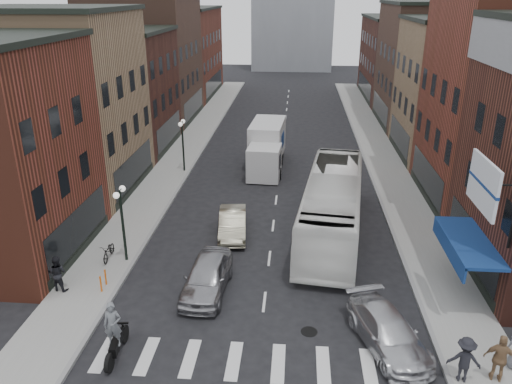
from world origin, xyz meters
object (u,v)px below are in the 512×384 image
box_truck (266,147)px  ped_right_b (500,358)px  motorcycle_rider (114,332)px  parked_bicycle (109,251)px  billboard_sign (485,186)px  transit_bus (332,205)px  bike_rack (103,280)px  curb_car (388,332)px  ped_left_solo (58,273)px  ped_right_a (465,360)px  streetlamp_near (121,211)px  sedan_left_near (207,276)px  sedan_left_far (233,223)px  streetlamp_far (182,136)px

box_truck → ped_right_b: box_truck is taller
box_truck → motorcycle_rider: (-4.35, -22.70, -0.57)m
parked_bicycle → ped_right_b: bearing=-27.0°
billboard_sign → transit_bus: size_ratio=0.29×
bike_rack → box_truck: box_truck is taller
billboard_sign → curb_car: bearing=-148.4°
billboard_sign → ped_left_solo: (-18.19, 0.50, -5.11)m
transit_bus → parked_bicycle: 12.52m
ped_right_a → ped_right_b: ped_right_b is taller
curb_car → parked_bicycle: curb_car is taller
bike_rack → ped_right_a: ped_right_a is taller
streetlamp_near → sedan_left_near: bearing=-26.6°
billboard_sign → transit_bus: bearing=123.8°
ped_right_b → curb_car: bearing=-9.4°
sedan_left_far → parked_bicycle: size_ratio=2.59×
streetlamp_far → ped_right_a: size_ratio=2.30×
streetlamp_far → curb_car: (12.46, -19.67, -2.21)m
billboard_sign → streetlamp_far: bearing=132.4°
bike_rack → sedan_left_near: bearing=4.2°
bike_rack → ped_right_a: bearing=-17.6°
curb_car → bike_rack: bearing=148.3°
parked_bicycle → streetlamp_far: bearing=82.8°
transit_bus → sedan_left_far: transit_bus is taller
streetlamp_far → motorcycle_rider: bearing=-84.7°
sedan_left_near → transit_bus: bearing=49.6°
billboard_sign → motorcycle_rider: size_ratio=1.50×
transit_bus → streetlamp_near: bearing=-151.5°
streetlamp_near → streetlamp_far: size_ratio=1.00×
transit_bus → ped_left_solo: size_ratio=7.34×
sedan_left_far → sedan_left_near: bearing=-100.3°
billboard_sign → streetlamp_far: size_ratio=0.90×
bike_rack → ped_right_b: ped_right_b is taller
bike_rack → ped_left_solo: ped_left_solo is taller
ped_left_solo → ped_right_a: size_ratio=0.98×
billboard_sign → sedan_left_far: 14.07m
ped_left_solo → ped_right_b: size_ratio=0.93×
ped_right_a → ped_right_b: bearing=-165.2°
streetlamp_near → bike_rack: bearing=-94.2°
box_truck → ped_right_a: 24.55m
bike_rack → curb_car: 13.01m
curb_car → ped_right_b: (3.59, -1.70, 0.39)m
billboard_sign → streetlamp_far: (-15.99, 17.50, -3.22)m
billboard_sign → sedan_left_near: size_ratio=0.78×
ped_right_b → motorcycle_rider: bearing=15.1°
billboard_sign → curb_car: size_ratio=0.77×
sedan_left_far → ped_left_solo: size_ratio=2.48×
bike_rack → streetlamp_near: bearing=85.8°
motorcycle_rider → ped_right_b: 14.08m
box_truck → transit_bus: size_ratio=0.64×
transit_bus → ped_right_a: (3.99, -11.70, -0.75)m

